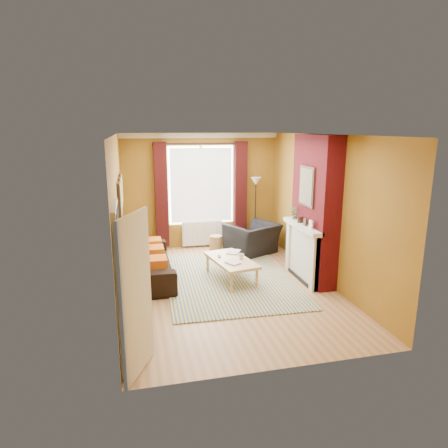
{
  "coord_description": "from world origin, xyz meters",
  "views": [
    {
      "loc": [
        -1.67,
        -6.86,
        2.91
      ],
      "look_at": [
        0.0,
        0.25,
        1.15
      ],
      "focal_mm": 32.0,
      "sensor_mm": 36.0,
      "label": 1
    }
  ],
  "objects_px": {
    "armchair": "(252,239)",
    "wicker_stool": "(216,243)",
    "coffee_table": "(231,261)",
    "sofa": "(148,261)",
    "floor_lamp": "(256,192)"
  },
  "relations": [
    {
      "from": "armchair",
      "to": "wicker_stool",
      "type": "xyz_separation_m",
      "value": [
        -0.81,
        0.36,
        -0.17
      ]
    },
    {
      "from": "coffee_table",
      "to": "sofa",
      "type": "bearing_deg",
      "value": 151.54
    },
    {
      "from": "wicker_stool",
      "to": "floor_lamp",
      "type": "distance_m",
      "value": 1.59
    },
    {
      "from": "coffee_table",
      "to": "wicker_stool",
      "type": "distance_m",
      "value": 1.93
    },
    {
      "from": "floor_lamp",
      "to": "sofa",
      "type": "bearing_deg",
      "value": -149.52
    },
    {
      "from": "coffee_table",
      "to": "armchair",
      "type": "bearing_deg",
      "value": 48.89
    },
    {
      "from": "armchair",
      "to": "wicker_stool",
      "type": "bearing_deg",
      "value": -50.3
    },
    {
      "from": "wicker_stool",
      "to": "floor_lamp",
      "type": "relative_size",
      "value": 0.22
    },
    {
      "from": "armchair",
      "to": "coffee_table",
      "type": "relative_size",
      "value": 0.79
    },
    {
      "from": "armchair",
      "to": "wicker_stool",
      "type": "distance_m",
      "value": 0.9
    },
    {
      "from": "armchair",
      "to": "floor_lamp",
      "type": "height_order",
      "value": "floor_lamp"
    },
    {
      "from": "sofa",
      "to": "floor_lamp",
      "type": "relative_size",
      "value": 1.31
    },
    {
      "from": "armchair",
      "to": "coffee_table",
      "type": "bearing_deg",
      "value": 33.38
    },
    {
      "from": "coffee_table",
      "to": "floor_lamp",
      "type": "xyz_separation_m",
      "value": [
        1.15,
        2.11,
        0.99
      ]
    },
    {
      "from": "floor_lamp",
      "to": "wicker_stool",
      "type": "bearing_deg",
      "value": -169.54
    }
  ]
}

